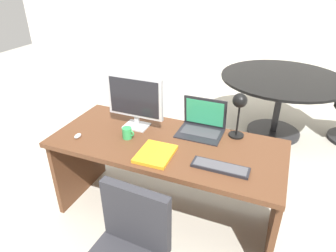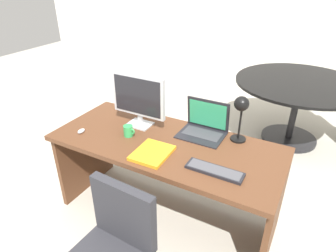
# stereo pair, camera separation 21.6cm
# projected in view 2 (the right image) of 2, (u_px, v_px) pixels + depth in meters

# --- Properties ---
(ground) EXTENTS (12.00, 12.00, 0.00)m
(ground) POSITION_uv_depth(u_px,v_px,m) (223.00, 138.00, 3.80)
(ground) COLOR #B7B2A3
(back_wall) EXTENTS (10.00, 0.10, 2.80)m
(back_wall) POSITION_uv_depth(u_px,v_px,m) (275.00, 4.00, 4.81)
(back_wall) COLOR silver
(back_wall) RESTS_ON ground
(desk) EXTENTS (1.78, 0.77, 0.75)m
(desk) POSITION_uv_depth(u_px,v_px,m) (169.00, 161.00, 2.42)
(desk) COLOR #56331E
(desk) RESTS_ON ground
(monitor) EXTENTS (0.48, 0.16, 0.44)m
(monitor) POSITION_uv_depth(u_px,v_px,m) (138.00, 97.00, 2.41)
(monitor) COLOR #B7BABF
(monitor) RESTS_ON desk
(laptop) EXTENTS (0.35, 0.28, 0.27)m
(laptop) POSITION_uv_depth(u_px,v_px,m) (205.00, 123.00, 2.38)
(laptop) COLOR black
(laptop) RESTS_ON desk
(keyboard) EXTENTS (0.38, 0.12, 0.02)m
(keyboard) POSITION_uv_depth(u_px,v_px,m) (215.00, 170.00, 1.95)
(keyboard) COLOR black
(keyboard) RESTS_ON desk
(mouse) EXTENTS (0.04, 0.07, 0.03)m
(mouse) POSITION_uv_depth(u_px,v_px,m) (81.00, 131.00, 2.40)
(mouse) COLOR silver
(mouse) RESTS_ON desk
(desk_lamp) EXTENTS (0.12, 0.14, 0.37)m
(desk_lamp) POSITION_uv_depth(u_px,v_px,m) (241.00, 110.00, 2.17)
(desk_lamp) COLOR black
(desk_lamp) RESTS_ON desk
(book) EXTENTS (0.25, 0.30, 0.02)m
(book) POSITION_uv_depth(u_px,v_px,m) (153.00, 153.00, 2.13)
(book) COLOR orange
(book) RESTS_ON desk
(coffee_mug) EXTENTS (0.10, 0.07, 0.09)m
(coffee_mug) POSITION_uv_depth(u_px,v_px,m) (128.00, 131.00, 2.35)
(coffee_mug) COLOR green
(coffee_mug) RESTS_ON desk
(meeting_table) EXTENTS (1.47, 1.47, 0.77)m
(meeting_table) POSITION_uv_depth(u_px,v_px,m) (298.00, 96.00, 3.50)
(meeting_table) COLOR black
(meeting_table) RESTS_ON ground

